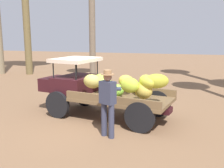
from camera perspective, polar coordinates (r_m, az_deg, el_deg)
name	(u,v)px	position (r m, az deg, el deg)	size (l,w,h in m)	color
ground_plane	(99,119)	(8.21, -2.94, -7.75)	(60.00, 60.00, 0.00)	brown
truck	(100,88)	(8.23, -2.80, -0.99)	(4.63, 2.39, 1.87)	#341217
farmer	(108,99)	(6.52, -0.94, -3.43)	(0.57, 0.53, 1.76)	#36384E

